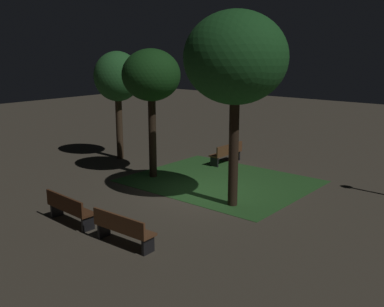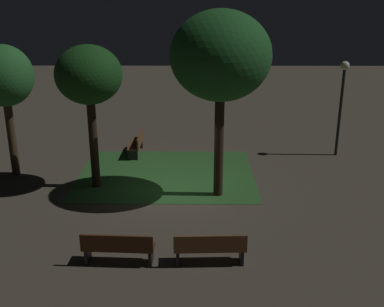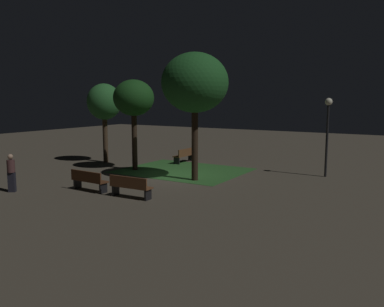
{
  "view_description": "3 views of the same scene",
  "coord_description": "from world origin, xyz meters",
  "px_view_note": "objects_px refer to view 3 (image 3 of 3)",
  "views": [
    {
      "loc": [
        9.18,
        -11.62,
        4.9
      ],
      "look_at": [
        -0.8,
        0.37,
        1.2
      ],
      "focal_mm": 41.53,
      "sensor_mm": 36.0,
      "label": 1
    },
    {
      "loc": [
        0.76,
        -14.72,
        6.37
      ],
      "look_at": [
        0.66,
        0.22,
        1.25
      ],
      "focal_mm": 43.13,
      "sensor_mm": 36.0,
      "label": 2
    },
    {
      "loc": [
        11.18,
        -16.52,
        3.9
      ],
      "look_at": [
        0.5,
        1.05,
        1.05
      ],
      "focal_mm": 37.18,
      "sensor_mm": 36.0,
      "label": 3
    }
  ],
  "objects_px": {
    "pedestrian": "(11,172)",
    "tree_tall_center": "(134,99)",
    "bench_back_row": "(88,180)",
    "bench_path_side": "(185,155)",
    "bench_front_right": "(130,186)",
    "lamp_post_plaza_west": "(328,123)",
    "tree_back_left": "(195,83)",
    "tree_back_right": "(104,103)"
  },
  "relations": [
    {
      "from": "tree_tall_center",
      "to": "bench_path_side",
      "type": "bearing_deg",
      "value": 73.72
    },
    {
      "from": "bench_path_side",
      "to": "tree_back_left",
      "type": "bearing_deg",
      "value": -52.68
    },
    {
      "from": "bench_front_right",
      "to": "tree_back_left",
      "type": "relative_size",
      "value": 0.3
    },
    {
      "from": "bench_back_row",
      "to": "tree_back_left",
      "type": "xyz_separation_m",
      "value": [
        2.68,
        4.29,
        4.12
      ]
    },
    {
      "from": "tree_tall_center",
      "to": "tree_back_left",
      "type": "relative_size",
      "value": 0.81
    },
    {
      "from": "bench_front_right",
      "to": "bench_path_side",
      "type": "distance_m",
      "value": 8.97
    },
    {
      "from": "lamp_post_plaza_west",
      "to": "bench_back_row",
      "type": "bearing_deg",
      "value": -132.91
    },
    {
      "from": "tree_tall_center",
      "to": "tree_back_left",
      "type": "bearing_deg",
      "value": -9.28
    },
    {
      "from": "bench_back_row",
      "to": "bench_front_right",
      "type": "relative_size",
      "value": 1.0
    },
    {
      "from": "bench_back_row",
      "to": "bench_front_right",
      "type": "distance_m",
      "value": 2.28
    },
    {
      "from": "tree_back_right",
      "to": "tree_tall_center",
      "type": "relative_size",
      "value": 0.98
    },
    {
      "from": "bench_front_right",
      "to": "pedestrian",
      "type": "bearing_deg",
      "value": -160.21
    },
    {
      "from": "bench_path_side",
      "to": "bench_front_right",
      "type": "bearing_deg",
      "value": -71.68
    },
    {
      "from": "bench_back_row",
      "to": "pedestrian",
      "type": "height_order",
      "value": "pedestrian"
    },
    {
      "from": "tree_back_left",
      "to": "pedestrian",
      "type": "distance_m",
      "value": 8.9
    },
    {
      "from": "bench_back_row",
      "to": "tree_back_right",
      "type": "distance_m",
      "value": 8.46
    },
    {
      "from": "lamp_post_plaza_west",
      "to": "bench_front_right",
      "type": "bearing_deg",
      "value": -123.42
    },
    {
      "from": "tree_tall_center",
      "to": "lamp_post_plaza_west",
      "type": "height_order",
      "value": "tree_tall_center"
    },
    {
      "from": "bench_path_side",
      "to": "lamp_post_plaza_west",
      "type": "xyz_separation_m",
      "value": [
        8.39,
        -0.07,
        2.24
      ]
    },
    {
      "from": "bench_path_side",
      "to": "tree_tall_center",
      "type": "distance_m",
      "value": 5.0
    },
    {
      "from": "lamp_post_plaza_west",
      "to": "pedestrian",
      "type": "distance_m",
      "value": 14.78
    },
    {
      "from": "bench_back_row",
      "to": "bench_front_right",
      "type": "xyz_separation_m",
      "value": [
        2.28,
        -0.0,
        0.0
      ]
    },
    {
      "from": "bench_path_side",
      "to": "lamp_post_plaza_west",
      "type": "distance_m",
      "value": 8.69
    },
    {
      "from": "tree_back_left",
      "to": "tree_tall_center",
      "type": "bearing_deg",
      "value": 170.72
    },
    {
      "from": "tree_back_right",
      "to": "lamp_post_plaza_west",
      "type": "height_order",
      "value": "tree_back_right"
    },
    {
      "from": "bench_path_side",
      "to": "tree_tall_center",
      "type": "xyz_separation_m",
      "value": [
        -1.03,
        -3.53,
        3.39
      ]
    },
    {
      "from": "bench_back_row",
      "to": "pedestrian",
      "type": "relative_size",
      "value": 1.13
    },
    {
      "from": "bench_back_row",
      "to": "lamp_post_plaza_west",
      "type": "height_order",
      "value": "lamp_post_plaza_west"
    },
    {
      "from": "bench_front_right",
      "to": "lamp_post_plaza_west",
      "type": "relative_size",
      "value": 0.46
    },
    {
      "from": "bench_front_right",
      "to": "bench_path_side",
      "type": "relative_size",
      "value": 1.0
    },
    {
      "from": "bench_back_row",
      "to": "bench_path_side",
      "type": "xyz_separation_m",
      "value": [
        -0.54,
        8.52,
        0.0
      ]
    },
    {
      "from": "tree_back_right",
      "to": "bench_front_right",
      "type": "bearing_deg",
      "value": -40.86
    },
    {
      "from": "pedestrian",
      "to": "tree_back_right",
      "type": "bearing_deg",
      "value": 105.49
    },
    {
      "from": "tree_back_left",
      "to": "lamp_post_plaza_west",
      "type": "xyz_separation_m",
      "value": [
        5.17,
        4.16,
        -1.88
      ]
    },
    {
      "from": "tree_back_left",
      "to": "pedestrian",
      "type": "relative_size",
      "value": 3.75
    },
    {
      "from": "bench_path_side",
      "to": "tree_back_right",
      "type": "xyz_separation_m",
      "value": [
        -4.31,
        -2.35,
        3.17
      ]
    },
    {
      "from": "pedestrian",
      "to": "tree_tall_center",
      "type": "bearing_deg",
      "value": 80.94
    },
    {
      "from": "tree_back_right",
      "to": "tree_back_left",
      "type": "distance_m",
      "value": 7.82
    },
    {
      "from": "lamp_post_plaza_west",
      "to": "pedestrian",
      "type": "bearing_deg",
      "value": -135.78
    },
    {
      "from": "bench_front_right",
      "to": "tree_back_left",
      "type": "height_order",
      "value": "tree_back_left"
    },
    {
      "from": "bench_front_right",
      "to": "lamp_post_plaza_west",
      "type": "distance_m",
      "value": 10.37
    },
    {
      "from": "lamp_post_plaza_west",
      "to": "pedestrian",
      "type": "xyz_separation_m",
      "value": [
        -10.5,
        -10.22,
        -1.87
      ]
    }
  ]
}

